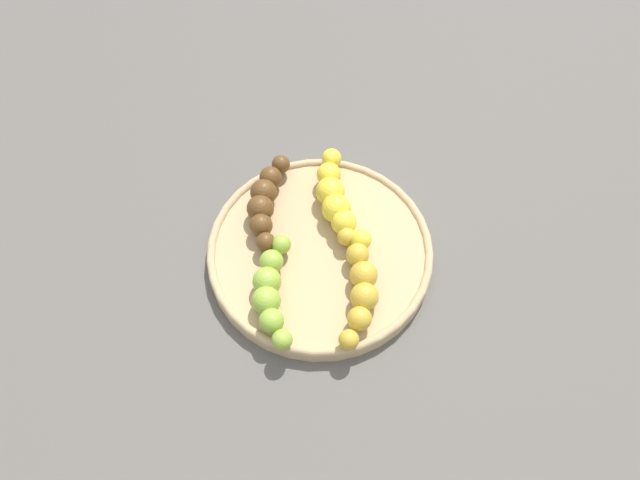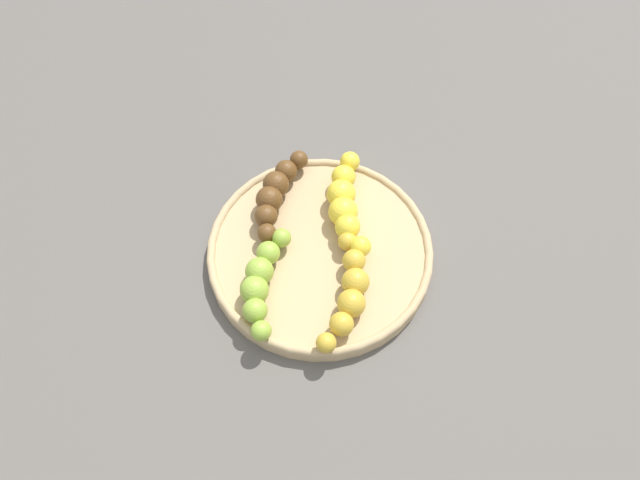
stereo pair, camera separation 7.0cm
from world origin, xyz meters
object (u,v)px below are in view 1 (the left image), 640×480
at_px(banana_spotted, 359,286).
at_px(banana_green, 271,290).
at_px(banana_yellow, 337,199).
at_px(fruit_bowl, 320,251).
at_px(banana_overripe, 265,201).

xyz_separation_m(banana_spotted, banana_green, (0.08, -0.06, 0.00)).
bearing_deg(banana_yellow, fruit_bowl, 55.48).
relative_size(banana_spotted, banana_green, 1.03).
distance_m(fruit_bowl, banana_spotted, 0.08).
bearing_deg(fruit_bowl, banana_green, 7.90).
height_order(fruit_bowl, banana_overripe, banana_overripe).
bearing_deg(banana_overripe, banana_spotted, 140.83).
xyz_separation_m(fruit_bowl, banana_yellow, (-0.05, -0.03, 0.03)).
height_order(banana_yellow, banana_overripe, banana_yellow).
relative_size(fruit_bowl, banana_overripe, 2.47).
height_order(banana_spotted, banana_yellow, banana_yellow).
bearing_deg(fruit_bowl, banana_yellow, -150.55).
distance_m(fruit_bowl, banana_yellow, 0.07).
distance_m(banana_overripe, banana_green, 0.12).
relative_size(banana_overripe, banana_green, 0.96).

